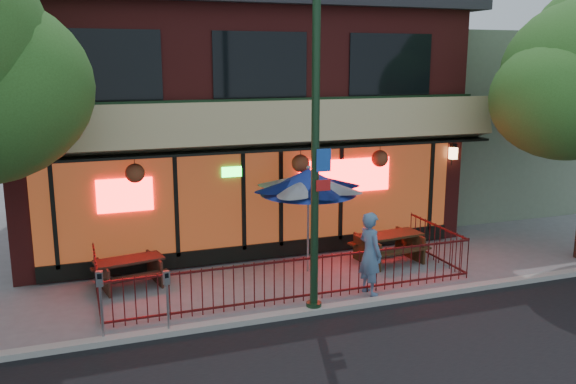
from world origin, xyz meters
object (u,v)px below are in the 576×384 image
Objects in this scene: picnic_table_left at (129,268)px; street_light at (315,162)px; pedestrian at (370,253)px; patio_umbrella at (308,181)px; parking_meter_near at (167,292)px; parking_meter_far at (101,295)px; picnic_table_right at (389,243)px.

street_light is at bearing -39.07° from picnic_table_left.
pedestrian reaches higher than picnic_table_left.
patio_umbrella is 1.42× the size of pedestrian.
patio_umbrella is (0.79, 2.34, -0.88)m from street_light.
parking_meter_near is (-4.55, -0.58, -0.08)m from pedestrian.
parking_meter_near is 0.92× the size of parking_meter_far.
picnic_table_right is 2.42m from pedestrian.
parking_meter_far is at bearing -162.09° from picnic_table_right.
patio_umbrella is at bearing 25.13° from parking_meter_far.
patio_umbrella is at bearing 71.43° from street_light.
parking_meter_far is (-5.74, -0.50, -0.00)m from pedestrian.
parking_meter_near is at bearing -147.50° from patio_umbrella.
pedestrian is 5.76m from parking_meter_far.
picnic_table_right is 7.63m from parking_meter_far.
street_light reaches higher than patio_umbrella.
street_light is 3.80× the size of picnic_table_right.
pedestrian is at bearing -67.88° from patio_umbrella.
street_light is 4.67m from picnic_table_right.
street_light reaches higher than parking_meter_far.
pedestrian reaches higher than parking_meter_far.
patio_umbrella is at bearing 180.00° from picnic_table_right.
street_light reaches higher than pedestrian.
picnic_table_left is 2.94m from parking_meter_far.
picnic_table_right is at bearing 17.91° from parking_meter_far.
patio_umbrella is at bearing 32.50° from parking_meter_near.
picnic_table_left is 6.51m from picnic_table_right.
parking_meter_far is at bearing 176.16° from parking_meter_near.
parking_meter_far is (-7.24, -2.34, 0.45)m from picnic_table_right.
pedestrian is at bearing 18.14° from street_light.
parking_meter_near is (-3.80, -2.42, -1.41)m from patio_umbrella.
parking_meter_far is at bearing -104.98° from picnic_table_left.
street_light is at bearing 1.47° from parking_meter_near.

